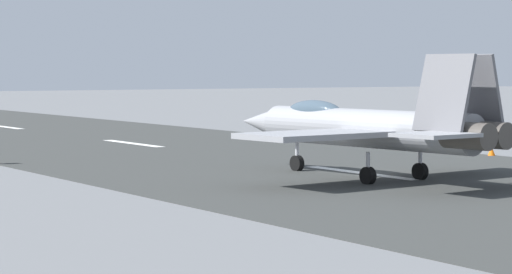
# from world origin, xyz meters

# --- Properties ---
(ground_plane) EXTENTS (400.00, 400.00, 0.00)m
(ground_plane) POSITION_xyz_m (0.00, 0.00, 0.00)
(ground_plane) COLOR slate
(runway_strip) EXTENTS (240.00, 26.00, 0.02)m
(runway_strip) POSITION_xyz_m (-0.02, 0.00, 0.01)
(runway_strip) COLOR #343635
(runway_strip) RESTS_ON ground
(fighter_jet) EXTENTS (17.06, 14.30, 5.54)m
(fighter_jet) POSITION_xyz_m (-1.51, 1.43, 2.34)
(fighter_jet) COLOR gray
(fighter_jet) RESTS_ON ground
(marker_cone_mid) EXTENTS (0.44, 0.44, 0.55)m
(marker_cone_mid) POSITION_xyz_m (5.10, -12.72, 0.28)
(marker_cone_mid) COLOR orange
(marker_cone_mid) RESTS_ON ground
(marker_cone_far) EXTENTS (0.44, 0.44, 0.55)m
(marker_cone_far) POSITION_xyz_m (26.46, -12.72, 0.28)
(marker_cone_far) COLOR orange
(marker_cone_far) RESTS_ON ground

